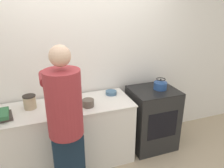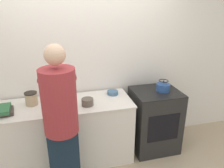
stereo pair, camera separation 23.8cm
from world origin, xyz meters
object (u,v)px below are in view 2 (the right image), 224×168
object	(u,v)px
kettle	(163,86)
bowl_prep	(113,93)
knife	(56,107)
person	(61,120)
canister_jar	(31,99)
cutting_board	(59,108)
oven	(154,120)

from	to	relation	value
kettle	bowl_prep	size ratio (longest dim) A/B	1.22
knife	person	bearing A→B (deg)	-63.26
knife	canister_jar	distance (m)	0.36
cutting_board	kettle	size ratio (longest dim) A/B	1.56
oven	person	world-z (taller)	person
cutting_board	knife	xyz separation A→B (m)	(-0.04, 0.01, 0.01)
person	oven	bearing A→B (deg)	20.98
oven	knife	world-z (taller)	oven
cutting_board	knife	distance (m)	0.04
knife	kettle	world-z (taller)	kettle
kettle	bowl_prep	world-z (taller)	kettle
kettle	canister_jar	size ratio (longest dim) A/B	1.13
kettle	canister_jar	world-z (taller)	kettle
knife	kettle	bearing A→B (deg)	22.85
cutting_board	oven	bearing A→B (deg)	4.21
oven	canister_jar	distance (m)	1.76
person	knife	bearing A→B (deg)	97.22
bowl_prep	oven	bearing A→B (deg)	-15.06
person	kettle	world-z (taller)	person
bowl_prep	knife	bearing A→B (deg)	-162.20
person	kettle	distance (m)	1.52
oven	knife	distance (m)	1.46
bowl_prep	person	bearing A→B (deg)	-137.66
bowl_prep	canister_jar	world-z (taller)	canister_jar
bowl_prep	canister_jar	distance (m)	1.09
cutting_board	bowl_prep	xyz separation A→B (m)	(0.75, 0.26, 0.02)
oven	canister_jar	xyz separation A→B (m)	(-1.68, 0.10, 0.50)
kettle	bowl_prep	xyz separation A→B (m)	(-0.69, 0.17, -0.09)
canister_jar	kettle	bearing A→B (deg)	-3.55
oven	kettle	distance (m)	0.54
person	knife	world-z (taller)	person
oven	cutting_board	size ratio (longest dim) A/B	3.16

